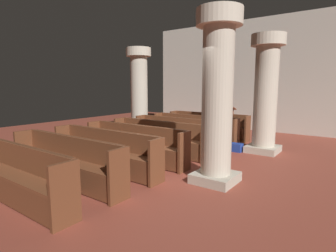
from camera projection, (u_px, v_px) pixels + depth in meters
name	position (u px, v px, depth m)	size (l,w,h in m)	color
ground_plane	(179.00, 165.00, 6.38)	(19.20, 19.20, 0.00)	brown
back_wall	(263.00, 75.00, 10.91)	(10.00, 0.16, 4.50)	beige
pew_row_0	(208.00, 124.00, 9.71)	(2.98, 0.46, 0.87)	brown
pew_row_1	(194.00, 128.00, 8.94)	(2.98, 0.46, 0.87)	brown
pew_row_2	(178.00, 132.00, 8.18)	(2.98, 0.47, 0.87)	brown
pew_row_3	(158.00, 136.00, 7.42)	(2.98, 0.46, 0.87)	brown
pew_row_4	(134.00, 142.00, 6.66)	(2.98, 0.46, 0.87)	brown
pew_row_5	(104.00, 149.00, 5.90)	(2.98, 0.47, 0.87)	brown
pew_row_6	(65.00, 159.00, 5.13)	(2.98, 0.46, 0.87)	brown
pew_row_7	(13.00, 171.00, 4.37)	(2.98, 0.46, 0.87)	brown
pillar_aisle_side	(266.00, 92.00, 7.36)	(0.89, 0.89, 3.18)	#B6AD9A
pillar_far_side	(139.00, 91.00, 9.93)	(0.89, 0.89, 3.18)	#B6AD9A
pillar_aisle_rear	(217.00, 95.00, 4.99)	(0.83, 0.83, 3.18)	#B6AD9A
lectern	(228.00, 123.00, 10.29)	(0.48, 0.45, 1.08)	#562B1A
hymn_book	(209.00, 112.00, 9.83)	(0.14, 0.21, 0.04)	maroon
kneeler_box_blue	(236.00, 147.00, 7.65)	(0.34, 0.25, 0.23)	navy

